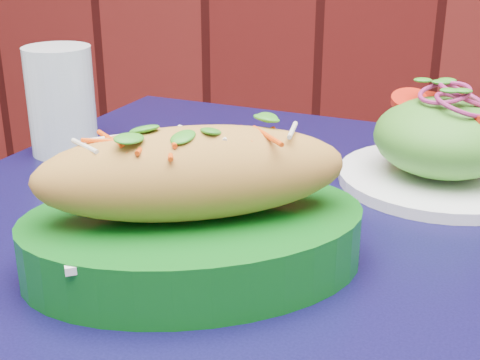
# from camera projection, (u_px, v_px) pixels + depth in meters

# --- Properties ---
(cafe_table) EXTENTS (0.98, 0.98, 0.75)m
(cafe_table) POSITION_uv_depth(u_px,v_px,m) (298.00, 327.00, 0.62)
(cafe_table) COLOR black
(cafe_table) RESTS_ON ground
(banh_mi_basket) EXTENTS (0.32, 0.27, 0.13)m
(banh_mi_basket) POSITION_uv_depth(u_px,v_px,m) (194.00, 212.00, 0.53)
(banh_mi_basket) COLOR #0C5C15
(banh_mi_basket) RESTS_ON cafe_table
(salad_plate) EXTENTS (0.22, 0.22, 0.11)m
(salad_plate) POSITION_uv_depth(u_px,v_px,m) (443.00, 145.00, 0.71)
(salad_plate) COLOR white
(salad_plate) RESTS_ON cafe_table
(water_glass) EXTENTS (0.08, 0.08, 0.13)m
(water_glass) POSITION_uv_depth(u_px,v_px,m) (61.00, 101.00, 0.80)
(water_glass) COLOR silver
(water_glass) RESTS_ON cafe_table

